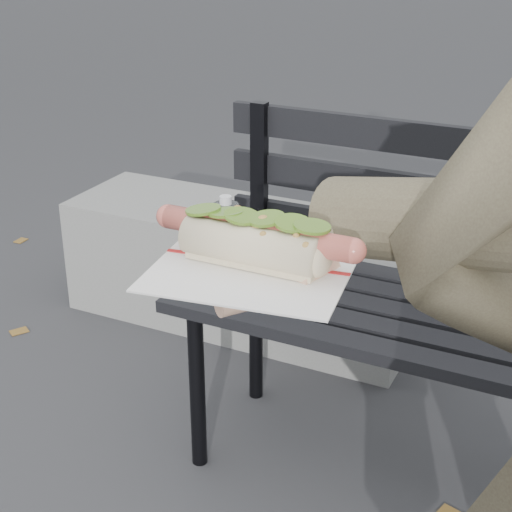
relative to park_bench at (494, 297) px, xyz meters
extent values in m
cylinder|color=black|center=(-0.65, -0.24, -0.30)|extent=(0.04, 0.04, 0.45)
cylinder|color=black|center=(-0.65, 0.10, -0.30)|extent=(0.04, 0.04, 0.45)
cube|color=black|center=(0.02, -0.25, -0.06)|extent=(1.50, 0.07, 0.03)
cube|color=black|center=(0.02, -0.16, -0.06)|extent=(1.50, 0.07, 0.03)
cube|color=black|center=(0.02, -0.07, -0.06)|extent=(1.50, 0.07, 0.03)
cube|color=black|center=(0.02, 0.02, -0.06)|extent=(1.50, 0.07, 0.03)
cube|color=black|center=(0.02, 0.11, -0.06)|extent=(1.50, 0.07, 0.03)
cube|color=black|center=(-0.65, 0.12, 0.15)|extent=(0.04, 0.03, 0.42)
cylinder|color=white|center=(-0.65, -0.08, 0.05)|extent=(0.06, 0.06, 0.19)
cylinder|color=white|center=(-0.65, -0.08, 0.16)|extent=(0.03, 0.03, 0.02)
cube|color=slate|center=(-0.90, 0.50, -0.32)|extent=(1.20, 0.40, 0.40)
cylinder|color=#D8A384|center=(-0.06, -1.03, 0.48)|extent=(0.09, 0.08, 0.07)
ellipsoid|color=#D8A384|center=(-0.10, -1.04, 0.48)|extent=(0.10, 0.11, 0.03)
cylinder|color=#D8A384|center=(-0.16, -1.07, 0.48)|extent=(0.05, 0.02, 0.02)
cylinder|color=#D8A384|center=(-0.16, -1.05, 0.48)|extent=(0.05, 0.02, 0.02)
cylinder|color=#D8A384|center=(-0.16, -1.03, 0.48)|extent=(0.05, 0.02, 0.02)
cylinder|color=#D8A384|center=(-0.16, -1.01, 0.48)|extent=(0.05, 0.02, 0.02)
cylinder|color=#D8A384|center=(-0.09, -1.09, 0.48)|extent=(0.04, 0.05, 0.02)
cube|color=white|center=(-0.10, -1.04, 0.50)|extent=(0.21, 0.21, 0.00)
cube|color=#B21E1E|center=(-0.10, -1.04, 0.50)|extent=(0.19, 0.03, 0.00)
cylinder|color=#D46151|center=(-0.10, -1.04, 0.53)|extent=(0.20, 0.02, 0.02)
sphere|color=#D46151|center=(-0.20, -1.04, 0.53)|extent=(0.03, 0.02, 0.02)
sphere|color=#D46151|center=(0.00, -1.04, 0.53)|extent=(0.02, 0.02, 0.02)
sphere|color=#9E6B2D|center=(-0.08, -1.01, 0.54)|extent=(0.01, 0.01, 0.01)
sphere|color=#9E6B2D|center=(-0.10, -1.05, 0.54)|extent=(0.01, 0.01, 0.01)
sphere|color=#9E6B2D|center=(-0.15, -1.03, 0.54)|extent=(0.01, 0.01, 0.01)
sphere|color=#9E6B2D|center=(-0.05, -1.04, 0.53)|extent=(0.01, 0.01, 0.01)
sphere|color=#9E6B2D|center=(-0.09, -1.05, 0.54)|extent=(0.01, 0.01, 0.01)
sphere|color=#9E6B2D|center=(-0.08, -1.04, 0.53)|extent=(0.01, 0.01, 0.01)
sphere|color=#9E6B2D|center=(-0.04, -1.06, 0.53)|extent=(0.01, 0.01, 0.01)
sphere|color=#9E6B2D|center=(-0.11, -1.01, 0.53)|extent=(0.01, 0.01, 0.01)
sphere|color=#9E6B2D|center=(-0.09, -1.01, 0.54)|extent=(0.01, 0.01, 0.01)
sphere|color=#9E6B2D|center=(-0.09, -1.04, 0.53)|extent=(0.01, 0.01, 0.01)
sphere|color=#9E6B2D|center=(-0.13, -1.03, 0.54)|extent=(0.01, 0.01, 0.01)
sphere|color=#9E6B2D|center=(-0.05, -1.05, 0.54)|extent=(0.01, 0.01, 0.01)
sphere|color=#9E6B2D|center=(-0.13, -1.04, 0.53)|extent=(0.01, 0.01, 0.01)
sphere|color=#9E6B2D|center=(-0.13, -1.02, 0.54)|extent=(0.01, 0.01, 0.01)
sphere|color=#9E6B2D|center=(-0.16, -1.03, 0.54)|extent=(0.01, 0.01, 0.01)
sphere|color=#9E6B2D|center=(-0.13, -1.03, 0.53)|extent=(0.01, 0.01, 0.01)
sphere|color=#9E6B2D|center=(-0.06, -1.02, 0.54)|extent=(0.01, 0.01, 0.01)
sphere|color=#9E6B2D|center=(-0.06, -1.03, 0.54)|extent=(0.01, 0.01, 0.01)
sphere|color=#9E6B2D|center=(-0.06, -1.05, 0.53)|extent=(0.01, 0.01, 0.01)
sphere|color=#9E6B2D|center=(-0.10, -1.01, 0.53)|extent=(0.01, 0.01, 0.01)
sphere|color=#9E6B2D|center=(-0.08, -1.03, 0.53)|extent=(0.01, 0.01, 0.01)
sphere|color=#9E6B2D|center=(-0.11, -1.04, 0.54)|extent=(0.01, 0.01, 0.01)
sphere|color=#9E6B2D|center=(-0.10, -1.03, 0.54)|extent=(0.01, 0.01, 0.01)
sphere|color=#9E6B2D|center=(-0.11, -1.01, 0.53)|extent=(0.01, 0.01, 0.01)
cylinder|color=#578123|center=(-0.16, -1.04, 0.54)|extent=(0.04, 0.04, 0.01)
cylinder|color=#578123|center=(-0.14, -1.03, 0.54)|extent=(0.04, 0.04, 0.01)
cylinder|color=#578123|center=(-0.12, -1.04, 0.54)|extent=(0.04, 0.04, 0.01)
cylinder|color=#578123|center=(-0.09, -1.03, 0.55)|extent=(0.04, 0.04, 0.01)
cylinder|color=#578123|center=(-0.06, -1.04, 0.55)|extent=(0.04, 0.04, 0.01)
cylinder|color=#578123|center=(-0.04, -1.04, 0.55)|extent=(0.04, 0.04, 0.01)
cube|color=brown|center=(-1.55, 0.08, -0.52)|extent=(0.07, 0.07, 0.00)
cube|color=brown|center=(-1.08, 0.84, -0.52)|extent=(0.05, 0.04, 0.00)
cube|color=brown|center=(-2.08, 0.70, -0.52)|extent=(0.04, 0.06, 0.00)
camera|label=1|loc=(0.20, -1.67, 0.82)|focal=55.00mm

